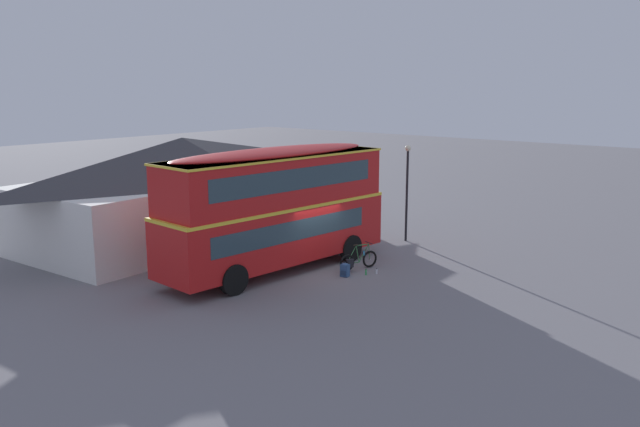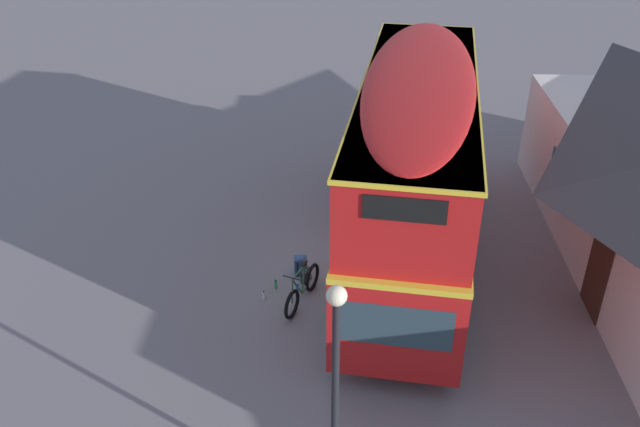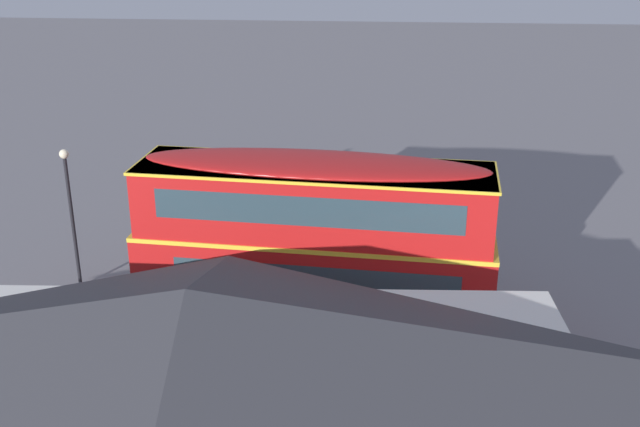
{
  "view_description": "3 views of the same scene",
  "coord_description": "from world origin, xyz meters",
  "px_view_note": "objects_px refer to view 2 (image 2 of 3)",
  "views": [
    {
      "loc": [
        -18.97,
        -16.02,
        7.23
      ],
      "look_at": [
        -0.31,
        -0.67,
        2.39
      ],
      "focal_mm": 36.85,
      "sensor_mm": 36.0,
      "label": 1
    },
    {
      "loc": [
        13.24,
        0.14,
        9.59
      ],
      "look_at": [
        1.02,
        -1.0,
        2.27
      ],
      "focal_mm": 37.66,
      "sensor_mm": 36.0,
      "label": 2
    },
    {
      "loc": [
        -2.66,
        20.52,
        11.0
      ],
      "look_at": [
        -0.91,
        -1.48,
        2.2
      ],
      "focal_mm": 43.47,
      "sensor_mm": 36.0,
      "label": 3
    }
  ],
  "objects_px": {
    "touring_bicycle": "(303,287)",
    "backpack_on_ground": "(301,265)",
    "water_bottle_clear_plastic": "(264,295)",
    "street_lamp": "(335,384)",
    "double_decker_bus": "(414,161)",
    "water_bottle_green_metal": "(276,285)"
  },
  "relations": [
    {
      "from": "touring_bicycle",
      "to": "backpack_on_ground",
      "type": "height_order",
      "value": "touring_bicycle"
    },
    {
      "from": "water_bottle_clear_plastic",
      "to": "street_lamp",
      "type": "relative_size",
      "value": 0.05
    },
    {
      "from": "double_decker_bus",
      "to": "water_bottle_green_metal",
      "type": "xyz_separation_m",
      "value": [
        1.7,
        -3.08,
        -2.53
      ]
    },
    {
      "from": "double_decker_bus",
      "to": "backpack_on_ground",
      "type": "relative_size",
      "value": 19.31
    },
    {
      "from": "touring_bicycle",
      "to": "backpack_on_ground",
      "type": "relative_size",
      "value": 3.28
    },
    {
      "from": "double_decker_bus",
      "to": "water_bottle_green_metal",
      "type": "bearing_deg",
      "value": -61.11
    },
    {
      "from": "water_bottle_green_metal",
      "to": "backpack_on_ground",
      "type": "bearing_deg",
      "value": 141.4
    },
    {
      "from": "street_lamp",
      "to": "water_bottle_green_metal",
      "type": "bearing_deg",
      "value": -162.5
    },
    {
      "from": "touring_bicycle",
      "to": "water_bottle_clear_plastic",
      "type": "relative_size",
      "value": 7.93
    },
    {
      "from": "backpack_on_ground",
      "to": "water_bottle_green_metal",
      "type": "relative_size",
      "value": 2.08
    },
    {
      "from": "touring_bicycle",
      "to": "street_lamp",
      "type": "xyz_separation_m",
      "value": [
        5.29,
        1.11,
        2.39
      ]
    },
    {
      "from": "double_decker_bus",
      "to": "water_bottle_clear_plastic",
      "type": "relative_size",
      "value": 46.59
    },
    {
      "from": "backpack_on_ground",
      "to": "street_lamp",
      "type": "relative_size",
      "value": 0.12
    },
    {
      "from": "backpack_on_ground",
      "to": "double_decker_bus",
      "type": "bearing_deg",
      "value": 112.36
    },
    {
      "from": "touring_bicycle",
      "to": "water_bottle_green_metal",
      "type": "xyz_separation_m",
      "value": [
        -0.39,
        -0.69,
        -0.26
      ]
    },
    {
      "from": "water_bottle_clear_plastic",
      "to": "water_bottle_green_metal",
      "type": "bearing_deg",
      "value": 152.05
    },
    {
      "from": "touring_bicycle",
      "to": "water_bottle_green_metal",
      "type": "relative_size",
      "value": 6.84
    },
    {
      "from": "water_bottle_green_metal",
      "to": "street_lamp",
      "type": "xyz_separation_m",
      "value": [
        5.68,
        1.79,
        2.64
      ]
    },
    {
      "from": "double_decker_bus",
      "to": "water_bottle_green_metal",
      "type": "relative_size",
      "value": 40.22
    },
    {
      "from": "touring_bicycle",
      "to": "backpack_on_ground",
      "type": "xyz_separation_m",
      "value": [
        -1.03,
        -0.17,
        -0.11
      ]
    },
    {
      "from": "backpack_on_ground",
      "to": "touring_bicycle",
      "type": "bearing_deg",
      "value": 9.38
    },
    {
      "from": "double_decker_bus",
      "to": "street_lamp",
      "type": "bearing_deg",
      "value": -9.91
    }
  ]
}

